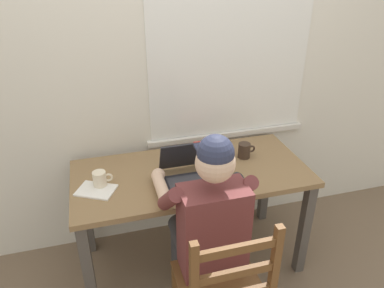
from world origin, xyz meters
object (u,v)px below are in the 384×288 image
(desk, at_px, (191,184))
(book_stack_main, at_px, (208,151))
(seated_person, at_px, (207,220))
(coffee_mug_dark, at_px, (244,150))
(laptop, at_px, (190,172))
(coffee_mug_white, at_px, (100,179))
(computer_mouse, at_px, (238,177))

(desk, bearing_deg, book_stack_main, 42.24)
(seated_person, relative_size, coffee_mug_dark, 10.52)
(coffee_mug_dark, distance_m, book_stack_main, 0.24)
(laptop, distance_m, coffee_mug_white, 0.53)
(desk, height_order, computer_mouse, computer_mouse)
(seated_person, height_order, laptop, seated_person)
(coffee_mug_white, bearing_deg, book_stack_main, 12.68)
(desk, relative_size, coffee_mug_white, 12.71)
(desk, distance_m, book_stack_main, 0.26)
(book_stack_main, bearing_deg, coffee_mug_dark, -15.92)
(coffee_mug_dark, bearing_deg, desk, -169.00)
(book_stack_main, bearing_deg, seated_person, -108.49)
(computer_mouse, bearing_deg, coffee_mug_dark, 60.08)
(coffee_mug_white, height_order, coffee_mug_dark, coffee_mug_dark)
(seated_person, height_order, book_stack_main, seated_person)
(computer_mouse, distance_m, coffee_mug_white, 0.82)
(seated_person, xyz_separation_m, laptop, (0.00, 0.33, 0.11))
(laptop, bearing_deg, book_stack_main, 51.09)
(computer_mouse, distance_m, coffee_mug_dark, 0.28)
(laptop, height_order, coffee_mug_dark, laptop)
(computer_mouse, height_order, coffee_mug_dark, coffee_mug_dark)
(coffee_mug_white, xyz_separation_m, coffee_mug_dark, (0.95, 0.09, 0.00))
(coffee_mug_dark, bearing_deg, book_stack_main, 164.08)
(laptop, bearing_deg, seated_person, -90.20)
(seated_person, relative_size, computer_mouse, 12.47)
(laptop, xyz_separation_m, coffee_mug_white, (-0.53, 0.07, -0.00))
(desk, xyz_separation_m, computer_mouse, (0.25, -0.17, 0.12))
(desk, bearing_deg, coffee_mug_white, -178.09)
(desk, bearing_deg, laptop, -108.59)
(book_stack_main, bearing_deg, laptop, -128.91)
(desk, bearing_deg, seated_person, -94.24)
(coffee_mug_white, bearing_deg, computer_mouse, -10.36)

